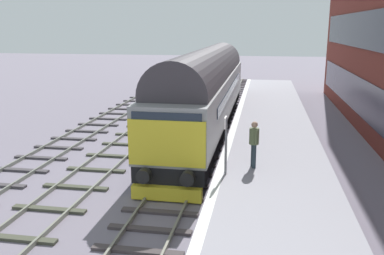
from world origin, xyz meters
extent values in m
plane|color=slate|center=(0.00, 0.00, 0.00)|extent=(140.00, 140.00, 0.00)
cube|color=slate|center=(-0.72, 0.00, 0.07)|extent=(0.07, 60.00, 0.15)
cube|color=slate|center=(0.72, 0.00, 0.07)|extent=(0.07, 60.00, 0.15)
cube|color=#463E3F|center=(0.00, -7.80, 0.04)|extent=(2.50, 0.26, 0.09)
cube|color=#463E3F|center=(0.00, -6.60, 0.04)|extent=(2.50, 0.26, 0.09)
cube|color=#463E3F|center=(0.00, -5.40, 0.04)|extent=(2.50, 0.26, 0.09)
cube|color=#463E3F|center=(0.00, -4.20, 0.04)|extent=(2.50, 0.26, 0.09)
cube|color=#463E3F|center=(0.00, -3.00, 0.04)|extent=(2.50, 0.26, 0.09)
cube|color=#463E3F|center=(0.00, -1.80, 0.04)|extent=(2.50, 0.26, 0.09)
cube|color=#463E3F|center=(0.00, -0.60, 0.04)|extent=(2.50, 0.26, 0.09)
cube|color=#463E3F|center=(0.00, 0.60, 0.04)|extent=(2.50, 0.26, 0.09)
cube|color=#463E3F|center=(0.00, 1.80, 0.04)|extent=(2.50, 0.26, 0.09)
cube|color=#463E3F|center=(0.00, 3.00, 0.04)|extent=(2.50, 0.26, 0.09)
cube|color=#463E3F|center=(0.00, 4.20, 0.04)|extent=(2.50, 0.26, 0.09)
cube|color=#463E3F|center=(0.00, 5.40, 0.04)|extent=(2.50, 0.26, 0.09)
cube|color=#463E3F|center=(0.00, 6.60, 0.04)|extent=(2.50, 0.26, 0.09)
cube|color=#463E3F|center=(0.00, 7.80, 0.04)|extent=(2.50, 0.26, 0.09)
cube|color=#463E3F|center=(0.00, 9.00, 0.04)|extent=(2.50, 0.26, 0.09)
cube|color=#463E3F|center=(0.00, 10.20, 0.04)|extent=(2.50, 0.26, 0.09)
cube|color=#463E3F|center=(0.00, 11.40, 0.04)|extent=(2.50, 0.26, 0.09)
cube|color=#463E3F|center=(0.00, 12.60, 0.04)|extent=(2.50, 0.26, 0.09)
cube|color=#463E3F|center=(0.00, 13.80, 0.04)|extent=(2.50, 0.26, 0.09)
cube|color=#463E3F|center=(0.00, 15.00, 0.04)|extent=(2.50, 0.26, 0.09)
cube|color=#463E3F|center=(0.00, 16.20, 0.04)|extent=(2.50, 0.26, 0.09)
cube|color=#463E3F|center=(0.00, 17.40, 0.04)|extent=(2.50, 0.26, 0.09)
cube|color=#463E3F|center=(0.00, 18.60, 0.04)|extent=(2.50, 0.26, 0.09)
cube|color=#463E3F|center=(0.00, 19.80, 0.04)|extent=(2.50, 0.26, 0.09)
cube|color=#463E3F|center=(0.00, 21.00, 0.04)|extent=(2.50, 0.26, 0.09)
cube|color=#463E3F|center=(0.00, 22.20, 0.04)|extent=(2.50, 0.26, 0.09)
cube|color=#463E3F|center=(0.00, 23.40, 0.04)|extent=(2.50, 0.26, 0.09)
cube|color=#463E3F|center=(0.00, 24.60, 0.04)|extent=(2.50, 0.26, 0.09)
cube|color=#463E3F|center=(0.00, 25.80, 0.04)|extent=(2.50, 0.26, 0.09)
cube|color=#463E3F|center=(0.00, 27.00, 0.04)|extent=(2.50, 0.26, 0.09)
cube|color=#463E3F|center=(0.00, 28.20, 0.04)|extent=(2.50, 0.26, 0.09)
cube|color=#463E3F|center=(0.00, 29.40, 0.04)|extent=(2.50, 0.26, 0.09)
cube|color=slate|center=(-4.30, 0.00, 0.07)|extent=(0.07, 60.00, 0.15)
cube|color=slate|center=(-2.86, 0.00, 0.07)|extent=(0.07, 60.00, 0.15)
cube|color=#444637|center=(-3.58, -7.74, 0.04)|extent=(2.50, 0.26, 0.09)
cube|color=#444637|center=(-3.58, -5.81, 0.04)|extent=(2.50, 0.26, 0.09)
cube|color=#444637|center=(-3.58, -3.87, 0.04)|extent=(2.50, 0.26, 0.09)
cube|color=#444637|center=(-3.58, -1.94, 0.04)|extent=(2.50, 0.26, 0.09)
cube|color=#444637|center=(-3.58, 0.00, 0.04)|extent=(2.50, 0.26, 0.09)
cube|color=#444637|center=(-3.58, 1.94, 0.04)|extent=(2.50, 0.26, 0.09)
cube|color=#444637|center=(-3.58, 3.87, 0.04)|extent=(2.50, 0.26, 0.09)
cube|color=#444637|center=(-3.58, 5.81, 0.04)|extent=(2.50, 0.26, 0.09)
cube|color=#444637|center=(-3.58, 7.74, 0.04)|extent=(2.50, 0.26, 0.09)
cube|color=#444637|center=(-3.58, 9.68, 0.04)|extent=(2.50, 0.26, 0.09)
cube|color=#444637|center=(-3.58, 11.61, 0.04)|extent=(2.50, 0.26, 0.09)
cube|color=#444637|center=(-3.58, 13.55, 0.04)|extent=(2.50, 0.26, 0.09)
cube|color=#444637|center=(-3.58, 15.48, 0.04)|extent=(2.50, 0.26, 0.09)
cube|color=#444637|center=(-3.58, 17.42, 0.04)|extent=(2.50, 0.26, 0.09)
cube|color=#444637|center=(-3.58, 19.35, 0.04)|extent=(2.50, 0.26, 0.09)
cube|color=#444637|center=(-3.58, 21.29, 0.04)|extent=(2.50, 0.26, 0.09)
cube|color=#444637|center=(-3.58, 23.23, 0.04)|extent=(2.50, 0.26, 0.09)
cube|color=#444637|center=(-3.58, 25.16, 0.04)|extent=(2.50, 0.26, 0.09)
cube|color=#444637|center=(-3.58, 27.10, 0.04)|extent=(2.50, 0.26, 0.09)
cube|color=#444637|center=(-3.58, 29.03, 0.04)|extent=(2.50, 0.26, 0.09)
cube|color=slate|center=(-7.39, 0.00, 0.07)|extent=(0.07, 60.00, 0.15)
cube|color=slate|center=(-5.96, 0.00, 0.07)|extent=(0.07, 60.00, 0.15)
cube|color=#423D41|center=(-6.67, -2.50, 0.04)|extent=(2.50, 0.26, 0.09)
cube|color=#423D41|center=(-6.67, -0.83, 0.04)|extent=(2.50, 0.26, 0.09)
cube|color=#423D41|center=(-6.67, 0.83, 0.04)|extent=(2.50, 0.26, 0.09)
cube|color=#423D41|center=(-6.67, 2.50, 0.04)|extent=(2.50, 0.26, 0.09)
cube|color=#423D41|center=(-6.67, 4.17, 0.04)|extent=(2.50, 0.26, 0.09)
cube|color=#423D41|center=(-6.67, 5.83, 0.04)|extent=(2.50, 0.26, 0.09)
cube|color=#423D41|center=(-6.67, 7.50, 0.04)|extent=(2.50, 0.26, 0.09)
cube|color=#423D41|center=(-6.67, 9.17, 0.04)|extent=(2.50, 0.26, 0.09)
cube|color=#423D41|center=(-6.67, 10.83, 0.04)|extent=(2.50, 0.26, 0.09)
cube|color=#423D41|center=(-6.67, 12.50, 0.04)|extent=(2.50, 0.26, 0.09)
cube|color=#423D41|center=(-6.67, 14.17, 0.04)|extent=(2.50, 0.26, 0.09)
cube|color=#423D41|center=(-6.67, 15.83, 0.04)|extent=(2.50, 0.26, 0.09)
cube|color=#423D41|center=(-6.67, 17.50, 0.04)|extent=(2.50, 0.26, 0.09)
cube|color=#423D41|center=(-6.67, 19.17, 0.04)|extent=(2.50, 0.26, 0.09)
cube|color=#423D41|center=(-6.67, 20.83, 0.04)|extent=(2.50, 0.26, 0.09)
cube|color=#423D41|center=(-6.67, 22.50, 0.04)|extent=(2.50, 0.26, 0.09)
cube|color=#423D41|center=(-6.67, 24.17, 0.04)|extent=(2.50, 0.26, 0.09)
cube|color=#423D41|center=(-6.67, 25.83, 0.04)|extent=(2.50, 0.26, 0.09)
cube|color=#423D41|center=(-6.67, 27.50, 0.04)|extent=(2.50, 0.26, 0.09)
cube|color=#423D41|center=(-6.67, 29.17, 0.04)|extent=(2.50, 0.26, 0.09)
cube|color=#97959F|center=(3.60, 0.00, 0.50)|extent=(4.00, 44.00, 1.00)
cube|color=silver|center=(1.75, 0.00, 1.00)|extent=(0.30, 44.00, 0.01)
cube|color=#2E2D3B|center=(8.48, 5.28, 2.00)|extent=(0.06, 30.04, 2.04)
cube|color=#2E2D3B|center=(8.48, 5.28, 5.64)|extent=(0.06, 30.04, 2.04)
cube|color=black|center=(0.00, 5.23, 0.82)|extent=(2.56, 19.06, 0.60)
cube|color=gray|center=(0.00, 5.23, 2.17)|extent=(2.70, 19.06, 2.10)
cylinder|color=#3A353B|center=(0.00, 5.23, 3.40)|extent=(2.56, 17.53, 2.57)
cube|color=yellow|center=(0.00, -4.34, 2.02)|extent=(2.65, 0.08, 1.58)
cube|color=#232D3D|center=(0.00, -4.32, 2.75)|extent=(2.38, 0.04, 0.64)
cube|color=#232D3D|center=(1.37, 5.23, 2.47)|extent=(0.04, 13.34, 0.44)
cylinder|color=black|center=(-0.75, -4.55, 0.92)|extent=(0.48, 0.35, 0.48)
cylinder|color=black|center=(0.75, -4.55, 0.92)|extent=(0.48, 0.35, 0.48)
cube|color=yellow|center=(0.00, -4.40, 0.29)|extent=(2.43, 0.36, 0.47)
cylinder|color=black|center=(0.00, -2.54, 0.52)|extent=(1.64, 1.04, 1.04)
cylinder|color=black|center=(0.00, -1.44, 0.52)|extent=(1.64, 1.04, 1.04)
cylinder|color=black|center=(0.00, -0.34, 0.52)|extent=(1.64, 1.04, 1.04)
cylinder|color=black|center=(0.00, 10.80, 0.52)|extent=(1.64, 1.04, 1.04)
cylinder|color=black|center=(0.00, 11.90, 0.52)|extent=(1.64, 1.04, 1.04)
cylinder|color=black|center=(0.00, 13.00, 0.52)|extent=(1.64, 1.04, 1.04)
cylinder|color=slate|center=(1.96, -4.14, 1.98)|extent=(0.08, 0.08, 1.94)
cube|color=white|center=(1.93, -4.14, 2.77)|extent=(0.05, 0.44, 0.36)
cube|color=black|center=(1.91, -4.14, 2.77)|extent=(0.01, 0.20, 0.24)
cylinder|color=#253138|center=(2.89, -3.38, 1.43)|extent=(0.13, 0.13, 0.84)
cylinder|color=#253138|center=(2.83, -3.19, 1.43)|extent=(0.13, 0.13, 0.84)
cylinder|color=#535F3E|center=(2.86, -3.28, 2.13)|extent=(0.42, 0.42, 0.56)
sphere|color=tan|center=(2.86, -3.28, 2.54)|extent=(0.22, 0.22, 0.22)
cylinder|color=#535F3E|center=(2.92, -3.48, 2.13)|extent=(0.09, 0.09, 0.52)
cylinder|color=#535F3E|center=(2.80, -3.08, 2.13)|extent=(0.09, 0.09, 0.52)
camera|label=1|loc=(3.11, -17.27, 5.79)|focal=38.82mm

